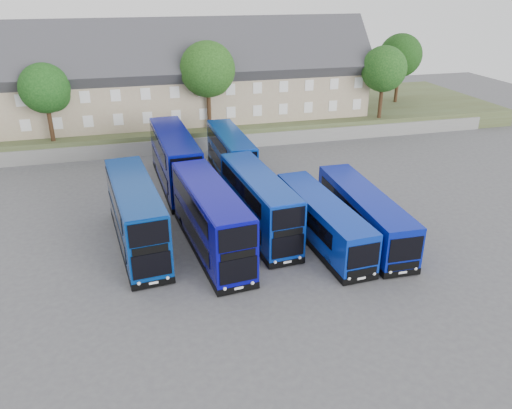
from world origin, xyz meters
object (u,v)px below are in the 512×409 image
object	(u,v)px
tree_west	(46,90)
tree_far	(401,57)
dd_front_mid	(211,220)
dd_front_left	(136,216)
tree_mid	(209,71)
coach_east_a	(322,222)
tree_east	(384,71)

from	to	relation	value
tree_west	tree_far	distance (m)	42.58
dd_front_mid	dd_front_left	bearing A→B (deg)	152.83
dd_front_mid	tree_mid	size ratio (longest dim) A/B	1.26
dd_front_left	tree_mid	xyz separation A→B (m)	(8.85, 21.16, 5.83)
tree_west	tree_mid	world-z (taller)	tree_mid
coach_east_a	tree_east	world-z (taller)	tree_east
tree_far	tree_mid	bearing A→B (deg)	-165.96
coach_east_a	tree_mid	bearing A→B (deg)	94.89
tree_mid	dd_front_left	bearing A→B (deg)	-112.70
tree_west	tree_far	size ratio (longest dim) A/B	0.88
tree_far	dd_front_mid	bearing A→B (deg)	-135.56
dd_front_mid	tree_mid	bearing A→B (deg)	73.95
dd_front_left	dd_front_mid	distance (m)	5.11
dd_front_left	tree_far	xyz separation A→B (m)	(34.85, 27.66, 5.49)
dd_front_left	tree_mid	world-z (taller)	tree_mid
coach_east_a	tree_mid	world-z (taller)	tree_mid
dd_front_left	tree_far	size ratio (longest dim) A/B	1.34
dd_front_left	coach_east_a	size ratio (longest dim) A/B	1.01
coach_east_a	tree_east	bearing A→B (deg)	51.23
tree_west	tree_far	bearing A→B (deg)	9.46
tree_east	dd_front_mid	bearing A→B (deg)	-136.95
tree_east	tree_far	distance (m)	9.23
dd_front_mid	tree_far	xyz separation A→B (m)	(30.09, 29.50, 5.50)
tree_mid	tree_east	world-z (taller)	tree_mid
tree_west	tree_mid	size ratio (longest dim) A/B	0.83
dd_front_left	tree_west	size ratio (longest dim) A/B	1.52
dd_front_left	tree_west	world-z (taller)	tree_west
tree_far	dd_front_left	bearing A→B (deg)	-141.56
tree_mid	tree_west	bearing A→B (deg)	-178.21
dd_front_left	tree_far	world-z (taller)	tree_far
dd_front_mid	coach_east_a	world-z (taller)	dd_front_mid
dd_front_left	coach_east_a	bearing A→B (deg)	-18.09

